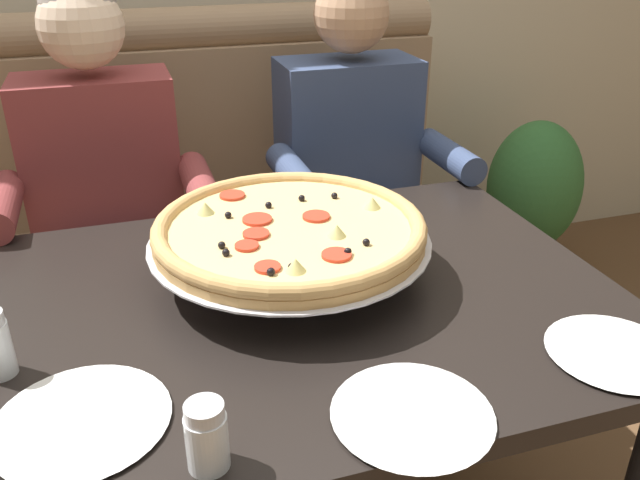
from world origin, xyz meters
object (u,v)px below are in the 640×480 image
Objects in this scene: booth_bench at (229,246)px; potted_plant at (532,199)px; plate_near_left at (615,349)px; plate_far_side at (412,411)px; dining_table at (307,334)px; shaker_pepper_flakes at (207,440)px; diner_left at (108,203)px; pizza at (290,230)px; diner_right at (359,174)px; plate_near_right at (81,417)px.

booth_bench is 2.24× the size of potted_plant.
plate_near_left and plate_far_side have the same top height.
dining_table is 1.58m from potted_plant.
diner_left is at bearing 96.05° from shaker_pepper_flakes.
pizza is 2.32× the size of plate_far_side.
diner_right is at bearing 0.00° from diner_left.
potted_plant is at bearing 20.88° from diner_right.
diner_left reaches higher than plate_near_right.
diner_right is (0.35, -0.27, 0.31)m from booth_bench.
potted_plant is (0.79, 1.32, -0.36)m from plate_near_left.
dining_table is 0.94× the size of diner_left.
shaker_pepper_flakes is at bearing -120.28° from diner_right.
booth_bench is 0.95m from dining_table.
booth_bench is 0.94m from pizza.
diner_right is at bearing 73.44° from plate_far_side.
shaker_pepper_flakes is (-0.24, -1.29, 0.38)m from booth_bench.
shaker_pepper_flakes is 0.42× the size of plate_far_side.
booth_bench is at bearing 142.99° from diner_right.
pizza is at bearing 39.22° from plate_near_right.
pizza is at bearing -122.56° from diner_right.
dining_table is 0.55m from plate_near_left.
dining_table is 5.00× the size of plate_far_side.
booth_bench is 1.37m from plate_near_left.
potted_plant is at bearing 36.13° from pizza.
pizza is at bearing 62.67° from shaker_pepper_flakes.
pizza is 2.18× the size of plate_near_right.
dining_table is 0.21m from pizza.
plate_near_right is at bearing -109.35° from booth_bench.
dining_table is at bearing -141.15° from potted_plant.
plate_near_left is (0.43, -1.25, 0.35)m from booth_bench.
potted_plant is at bearing 42.80° from shaker_pepper_flakes.
pizza is at bearing 97.04° from plate_far_side.
shaker_pepper_flakes is 0.14× the size of potted_plant.
booth_bench is 6.58× the size of plate_far_side.
diner_left is 1.10m from plate_far_side.
plate_near_left is (0.43, -0.34, 0.10)m from dining_table.
plate_near_right is (-0.40, -0.33, -0.09)m from pizza.
shaker_pepper_flakes is (-0.24, -0.37, 0.13)m from dining_table.
shaker_pepper_flakes is 0.39× the size of plate_near_right.
diner_right reaches higher than potted_plant.
diner_left is 1.64m from potted_plant.
plate_near_right is 0.36× the size of potted_plant.
diner_right is 0.98m from potted_plant.
diner_left is at bearing 180.00° from diner_right.
shaker_pepper_flakes is at bearing -179.41° from plate_far_side.
diner_left and diner_right have the same top height.
diner_left is 5.73× the size of plate_near_left.
plate_far_side is at bearing -16.11° from plate_near_right.
pizza reaches higher than plate_near_right.
plate_near_right is (-0.05, -0.89, 0.04)m from diner_left.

